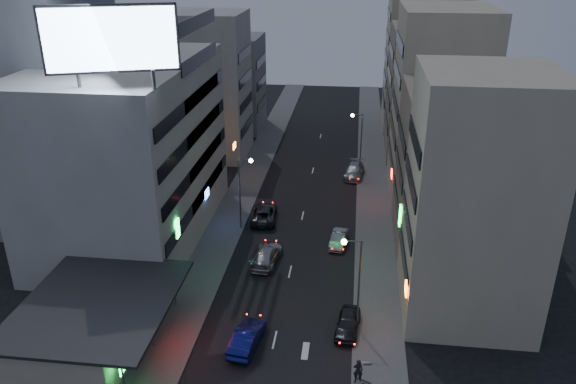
% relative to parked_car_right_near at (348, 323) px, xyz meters
% --- Properties ---
extents(ground, '(180.00, 180.00, 0.00)m').
position_rel_parked_car_right_near_xyz_m(ground, '(-5.60, -5.80, -0.75)').
color(ground, black).
rests_on(ground, ground).
extents(sidewalk_left, '(4.00, 120.00, 0.12)m').
position_rel_parked_car_right_near_xyz_m(sidewalk_left, '(-13.60, 24.20, -0.69)').
color(sidewalk_left, '#4C4C4F').
rests_on(sidewalk_left, ground).
extents(sidewalk_right, '(4.00, 120.00, 0.12)m').
position_rel_parked_car_right_near_xyz_m(sidewalk_right, '(2.40, 24.20, -0.69)').
color(sidewalk_right, '#4C4C4F').
rests_on(sidewalk_right, ground).
extents(food_court, '(11.00, 13.00, 3.88)m').
position_rel_parked_car_right_near_xyz_m(food_court, '(-19.50, -3.80, 1.24)').
color(food_court, '#BFB395').
rests_on(food_court, ground).
extents(white_building, '(14.00, 24.00, 18.00)m').
position_rel_parked_car_right_near_xyz_m(white_building, '(-22.60, 14.20, 8.25)').
color(white_building, '#B0B0AB').
rests_on(white_building, ground).
extents(grey_tower, '(10.00, 14.00, 34.00)m').
position_rel_parked_car_right_near_xyz_m(grey_tower, '(-31.60, 17.20, 16.25)').
color(grey_tower, gray).
rests_on(grey_tower, ground).
extents(shophouse_near, '(10.00, 11.00, 20.00)m').
position_rel_parked_car_right_near_xyz_m(shophouse_near, '(9.40, 4.70, 9.25)').
color(shophouse_near, '#BFB395').
rests_on(shophouse_near, ground).
extents(shophouse_mid, '(11.00, 12.00, 16.00)m').
position_rel_parked_car_right_near_xyz_m(shophouse_mid, '(9.90, 16.20, 7.25)').
color(shophouse_mid, gray).
rests_on(shophouse_mid, ground).
extents(shophouse_far, '(10.00, 14.00, 22.00)m').
position_rel_parked_car_right_near_xyz_m(shophouse_far, '(9.40, 29.20, 10.25)').
color(shophouse_far, '#BFB395').
rests_on(shophouse_far, ground).
extents(far_left_a, '(11.00, 10.00, 20.00)m').
position_rel_parked_car_right_near_xyz_m(far_left_a, '(-21.10, 39.20, 9.25)').
color(far_left_a, '#B0B0AB').
rests_on(far_left_a, ground).
extents(far_left_b, '(12.00, 10.00, 15.00)m').
position_rel_parked_car_right_near_xyz_m(far_left_b, '(-21.60, 52.20, 6.75)').
color(far_left_b, gray).
rests_on(far_left_b, ground).
extents(far_right_a, '(11.00, 12.00, 18.00)m').
position_rel_parked_car_right_near_xyz_m(far_right_a, '(9.90, 44.20, 8.25)').
color(far_right_a, gray).
rests_on(far_right_a, ground).
extents(far_right_b, '(12.00, 12.00, 24.00)m').
position_rel_parked_car_right_near_xyz_m(far_right_b, '(10.40, 58.20, 11.25)').
color(far_right_b, '#BFB395').
rests_on(far_right_b, ground).
extents(billboard, '(9.52, 3.75, 6.20)m').
position_rel_parked_car_right_near_xyz_m(billboard, '(-18.59, 4.18, 20.92)').
color(billboard, '#595B60').
rests_on(billboard, white_building).
extents(street_lamp_right_near, '(1.60, 0.44, 8.02)m').
position_rel_parked_car_right_near_xyz_m(street_lamp_right_near, '(0.30, 0.20, 4.62)').
color(street_lamp_right_near, '#595B60').
rests_on(street_lamp_right_near, sidewalk_right).
extents(street_lamp_left, '(1.60, 0.44, 8.02)m').
position_rel_parked_car_right_near_xyz_m(street_lamp_left, '(-11.50, 16.20, 4.62)').
color(street_lamp_left, '#595B60').
rests_on(street_lamp_left, sidewalk_left).
extents(street_lamp_right_far, '(1.60, 0.44, 8.02)m').
position_rel_parked_car_right_near_xyz_m(street_lamp_right_far, '(0.30, 34.20, 4.62)').
color(street_lamp_right_far, '#595B60').
rests_on(street_lamp_right_far, sidewalk_right).
extents(parked_car_right_near, '(2.23, 4.54, 1.49)m').
position_rel_parked_car_right_near_xyz_m(parked_car_right_near, '(0.00, 0.00, 0.00)').
color(parked_car_right_near, '#232428').
rests_on(parked_car_right_near, ground).
extents(parked_car_right_mid, '(1.92, 4.23, 1.35)m').
position_rel_parked_car_right_near_xyz_m(parked_car_right_mid, '(-1.31, 13.91, -0.07)').
color(parked_car_right_mid, '#969A9E').
rests_on(parked_car_right_mid, ground).
extents(parked_car_left, '(3.17, 6.00, 1.61)m').
position_rel_parked_car_right_near_xyz_m(parked_car_left, '(-9.78, 18.67, 0.06)').
color(parked_car_left, '#2A2A2F').
rests_on(parked_car_left, ground).
extents(parked_car_right_far, '(2.82, 5.76, 1.61)m').
position_rel_parked_car_right_near_xyz_m(parked_car_right_far, '(0.00, 32.71, 0.06)').
color(parked_car_right_far, '#919498').
rests_on(parked_car_right_far, ground).
extents(road_car_blue, '(2.34, 5.11, 1.62)m').
position_rel_parked_car_right_near_xyz_m(road_car_blue, '(-7.57, -2.79, 0.07)').
color(road_car_blue, navy).
rests_on(road_car_blue, ground).
extents(road_car_silver, '(2.81, 5.76, 1.61)m').
position_rel_parked_car_right_near_xyz_m(road_car_silver, '(-8.06, 9.64, 0.06)').
color(road_car_silver, '#A6A9AE').
rests_on(road_car_silver, ground).
extents(person, '(0.69, 0.47, 1.84)m').
position_rel_parked_car_right_near_xyz_m(person, '(0.84, -5.63, 0.29)').
color(person, black).
rests_on(person, sidewalk_right).
extents(scooter_black_b, '(1.22, 1.77, 1.03)m').
position_rel_parked_car_right_near_xyz_m(scooter_black_b, '(1.86, -5.74, -0.11)').
color(scooter_black_b, black).
rests_on(scooter_black_b, sidewalk_right).
extents(scooter_silver_b, '(0.70, 1.68, 1.00)m').
position_rel_parked_car_right_near_xyz_m(scooter_silver_b, '(1.77, -3.51, -0.13)').
color(scooter_silver_b, '#B5B7BD').
rests_on(scooter_silver_b, sidewalk_right).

